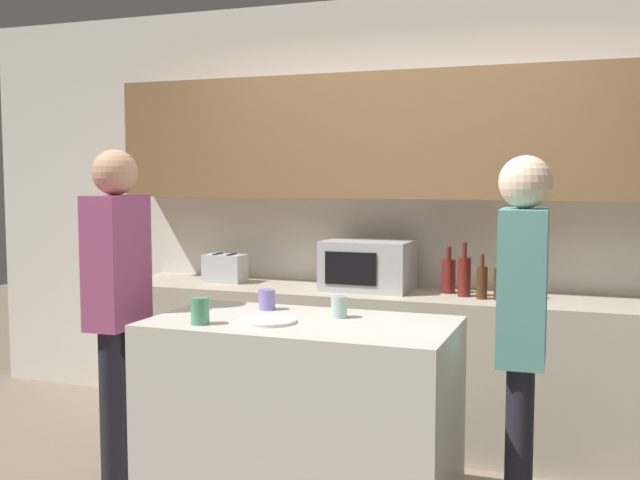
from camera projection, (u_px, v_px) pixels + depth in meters
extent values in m
cube|color=silver|center=(411.00, 213.00, 4.73)|extent=(6.40, 0.08, 2.70)
cube|color=olive|center=(405.00, 136.00, 4.50)|extent=(3.74, 0.32, 0.75)
cube|color=#B7AD99|center=(397.00, 366.00, 4.48)|extent=(3.60, 0.62, 0.90)
cube|color=beige|center=(302.00, 419.00, 3.46)|extent=(1.39, 0.74, 0.93)
cube|color=#B7BABC|center=(368.00, 265.00, 4.51)|extent=(0.52, 0.38, 0.30)
cube|color=black|center=(350.00, 269.00, 4.35)|extent=(0.31, 0.01, 0.19)
cube|color=silver|center=(225.00, 268.00, 4.85)|extent=(0.26, 0.16, 0.18)
cube|color=black|center=(218.00, 254.00, 4.86)|extent=(0.02, 0.11, 0.01)
cube|color=black|center=(232.00, 254.00, 4.82)|extent=(0.02, 0.11, 0.01)
cylinder|color=maroon|center=(448.00, 276.00, 4.39)|extent=(0.08, 0.08, 0.20)
cylinder|color=maroon|center=(449.00, 253.00, 4.38)|extent=(0.03, 0.03, 0.08)
cylinder|color=maroon|center=(464.00, 277.00, 4.27)|extent=(0.07, 0.07, 0.22)
cylinder|color=maroon|center=(465.00, 250.00, 4.26)|extent=(0.03, 0.03, 0.09)
cylinder|color=#472814|center=(482.00, 283.00, 4.18)|extent=(0.06, 0.06, 0.18)
cylinder|color=#472814|center=(482.00, 260.00, 4.17)|extent=(0.02, 0.02, 0.07)
cylinder|color=#472814|center=(499.00, 284.00, 4.15)|extent=(0.06, 0.06, 0.18)
cylinder|color=#472814|center=(500.00, 262.00, 4.14)|extent=(0.02, 0.02, 0.07)
cylinder|color=black|center=(523.00, 285.00, 4.18)|extent=(0.08, 0.08, 0.16)
cylinder|color=black|center=(523.00, 265.00, 4.17)|extent=(0.03, 0.03, 0.06)
cylinder|color=white|center=(267.00, 321.00, 3.37)|extent=(0.26, 0.26, 0.01)
cylinder|color=#857AD0|center=(267.00, 300.00, 3.69)|extent=(0.08, 0.08, 0.10)
cylinder|color=#4F9B73|center=(200.00, 311.00, 3.33)|extent=(0.08, 0.08, 0.12)
cylinder|color=#AACAC3|center=(339.00, 307.00, 3.48)|extent=(0.08, 0.08, 0.10)
cylinder|color=black|center=(129.00, 404.00, 3.85)|extent=(0.11, 0.11, 0.83)
cylinder|color=black|center=(111.00, 413.00, 3.70)|extent=(0.11, 0.11, 0.83)
cube|color=#9B4678|center=(117.00, 262.00, 3.71)|extent=(0.20, 0.34, 0.66)
sphere|color=tan|center=(115.00, 172.00, 3.67)|extent=(0.23, 0.23, 0.23)
cylinder|color=black|center=(518.00, 463.00, 3.09)|extent=(0.11, 0.11, 0.81)
cylinder|color=black|center=(520.00, 449.00, 3.24)|extent=(0.11, 0.11, 0.81)
cube|color=#569891|center=(523.00, 286.00, 3.10)|extent=(0.20, 0.35, 0.64)
sphere|color=beige|center=(525.00, 182.00, 3.06)|extent=(0.22, 0.22, 0.22)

